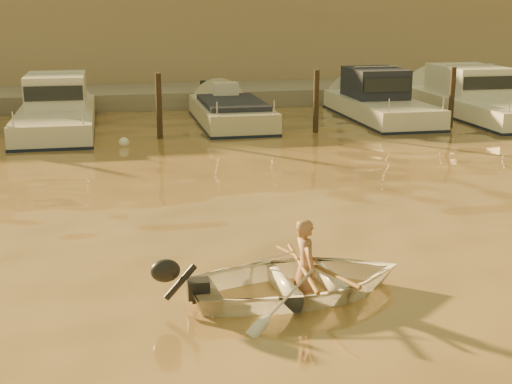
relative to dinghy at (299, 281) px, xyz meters
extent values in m
plane|color=olive|center=(-0.81, -1.16, -0.21)|extent=(160.00, 160.00, 0.00)
imported|color=white|center=(0.00, 0.00, 0.00)|extent=(3.38, 2.57, 0.66)
imported|color=#986A4C|center=(0.10, 0.01, 0.21)|extent=(0.39, 0.55, 1.43)
cylinder|color=brown|center=(0.25, 0.02, 0.21)|extent=(0.69, 2.02, 0.13)
cylinder|color=olive|center=(0.05, 0.00, 0.21)|extent=(0.22, 2.10, 0.13)
cylinder|color=#2D2319|center=(-1.01, 12.64, 0.69)|extent=(0.18, 0.18, 2.20)
cylinder|color=#2D2319|center=(3.99, 12.64, 0.69)|extent=(0.18, 0.18, 2.20)
cylinder|color=#2D2319|center=(8.69, 12.64, 0.69)|extent=(0.18, 0.18, 2.20)
sphere|color=white|center=(-2.14, 11.65, -0.11)|extent=(0.30, 0.30, 0.30)
sphere|color=red|center=(2.30, 12.33, -0.11)|extent=(0.30, 0.30, 0.30)
sphere|color=white|center=(6.67, 12.44, -0.11)|extent=(0.30, 0.30, 0.30)
cube|color=gray|center=(-0.81, 20.34, -0.06)|extent=(52.00, 4.00, 1.00)
cube|color=#9E8466|center=(-0.81, 25.84, 2.19)|extent=(46.00, 7.00, 4.80)
camera|label=1|loc=(-2.56, -9.21, 3.89)|focal=50.00mm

